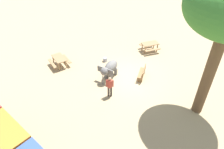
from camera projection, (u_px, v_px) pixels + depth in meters
The scene contains 7 objects.
ground_plane at pixel (130, 77), 16.07m from camera, with size 60.00×60.00×0.00m, color tan.
elephant at pixel (110, 68), 15.54m from camera, with size 1.30×1.96×1.35m.
person_handler at pixel (110, 85), 13.85m from camera, with size 0.42×0.36×1.62m.
wooden_bench at pixel (142, 73), 15.76m from camera, with size 0.94×1.44×0.88m.
picnic_table_near at pixel (59, 60), 17.00m from camera, with size 1.84×1.83×0.78m.
picnic_table_far at pixel (150, 45), 18.90m from camera, with size 2.03×2.04×0.78m.
feed_bucket at pixel (105, 60), 17.78m from camera, with size 0.36×0.36×0.32m, color gray.
Camera 1 is at (-7.24, 10.45, 9.93)m, focal length 33.36 mm.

